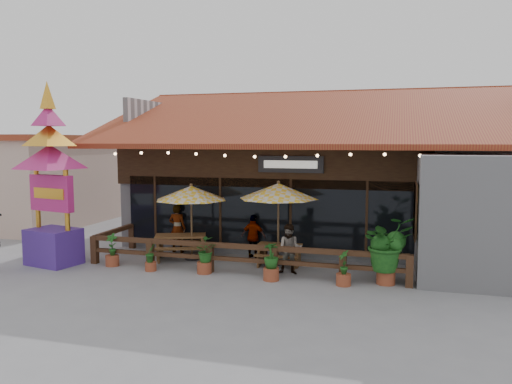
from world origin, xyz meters
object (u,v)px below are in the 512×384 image
(umbrella_left, at_px, (191,193))
(picnic_table_left, at_px, (181,243))
(picnic_table_right, at_px, (279,251))
(tropical_plant, at_px, (387,245))
(thai_sign_tower, at_px, (50,162))
(umbrella_right, at_px, (278,191))

(umbrella_left, relative_size, picnic_table_left, 1.23)
(picnic_table_left, relative_size, picnic_table_right, 1.49)
(umbrella_left, xyz_separation_m, tropical_plant, (6.34, -1.19, -1.14))
(picnic_table_left, bearing_deg, thai_sign_tower, -153.05)
(picnic_table_right, bearing_deg, picnic_table_left, -179.47)
(picnic_table_left, height_order, thai_sign_tower, thai_sign_tower)
(picnic_table_left, distance_m, tropical_plant, 6.90)
(tropical_plant, bearing_deg, thai_sign_tower, -176.65)
(umbrella_left, distance_m, thai_sign_tower, 4.55)
(umbrella_left, xyz_separation_m, picnic_table_right, (3.00, 0.07, -1.79))
(umbrella_right, distance_m, picnic_table_left, 3.82)
(thai_sign_tower, bearing_deg, tropical_plant, 3.35)
(picnic_table_left, relative_size, thai_sign_tower, 0.33)
(picnic_table_left, height_order, tropical_plant, tropical_plant)
(umbrella_right, xyz_separation_m, picnic_table_right, (0.07, -0.12, -1.91))
(thai_sign_tower, bearing_deg, picnic_table_right, 14.88)
(umbrella_left, distance_m, picnic_table_left, 1.75)
(umbrella_left, distance_m, umbrella_right, 2.94)
(picnic_table_left, xyz_separation_m, thai_sign_tower, (-3.62, -1.84, 2.77))
(umbrella_right, bearing_deg, tropical_plant, -21.99)
(thai_sign_tower, relative_size, tropical_plant, 3.24)
(picnic_table_right, xyz_separation_m, tropical_plant, (3.34, -1.26, 0.65))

